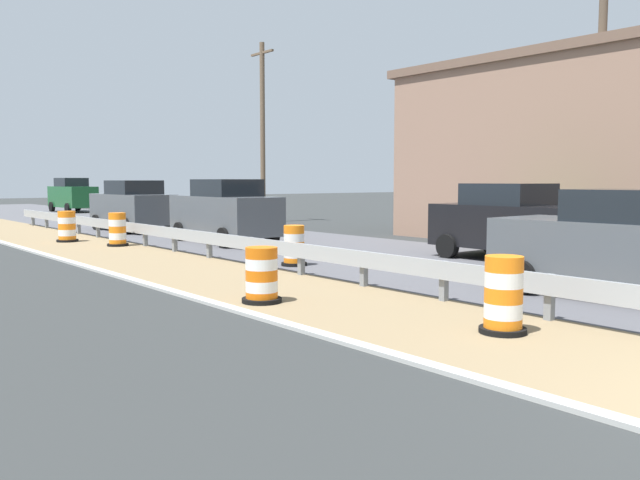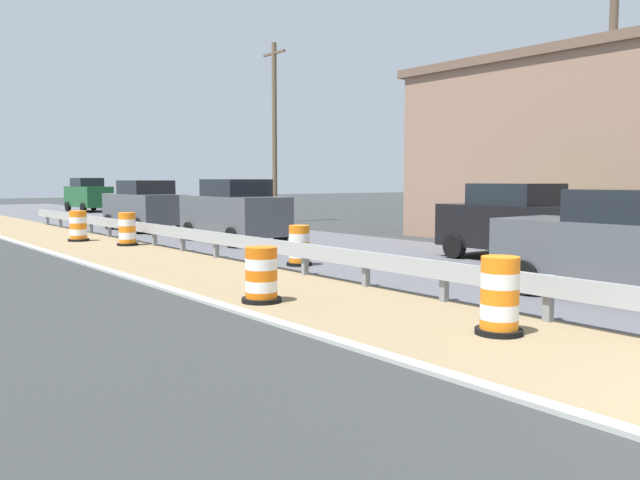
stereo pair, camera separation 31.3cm
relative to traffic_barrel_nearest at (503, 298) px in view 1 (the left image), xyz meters
name	(u,v)px [view 1 (the left image)]	position (x,y,z in m)	size (l,w,h in m)	color
traffic_barrel_nearest	(503,298)	(0.00, 0.00, 0.00)	(0.65, 0.65, 1.07)	orange
traffic_barrel_close	(262,278)	(-1.30, 3.97, -0.05)	(0.69, 0.69, 0.95)	orange
traffic_barrel_mid	(294,248)	(2.06, 7.53, -0.04)	(0.63, 0.63, 0.99)	orange
traffic_barrel_far	(118,231)	(0.57, 14.91, 0.00)	(0.66, 0.66, 1.06)	orange
traffic_barrel_farther	(67,228)	(-0.20, 17.39, -0.01)	(0.71, 0.71, 1.04)	orange
car_lead_near_lane	(628,245)	(3.83, 0.16, 0.49)	(2.13, 4.58, 1.93)	#4C5156
car_trailing_near_lane	(72,195)	(7.08, 38.57, 0.63)	(2.08, 4.45, 2.23)	#195128
car_lead_far_lane	(133,206)	(3.51, 20.56, 0.56)	(2.12, 4.59, 2.08)	#4C5156
car_mid_far_lane	(512,222)	(7.18, 4.86, 0.52)	(2.17, 4.17, 2.01)	black
car_trailing_far_lane	(224,211)	(3.80, 13.74, 0.58)	(2.10, 4.86, 2.12)	#4C5156
roadside_shop_near	(623,149)	(13.40, 5.10, 2.61)	(6.34, 15.05, 6.17)	#93705B
utility_pole_near	(600,93)	(10.77, 4.51, 4.11)	(0.24, 1.80, 8.86)	brown
utility_pole_mid	(263,130)	(10.76, 21.73, 4.04)	(0.24, 1.80, 8.72)	brown
bush_roadside	(521,233)	(8.40, 5.41, 0.14)	(3.06, 3.06, 1.25)	#337533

